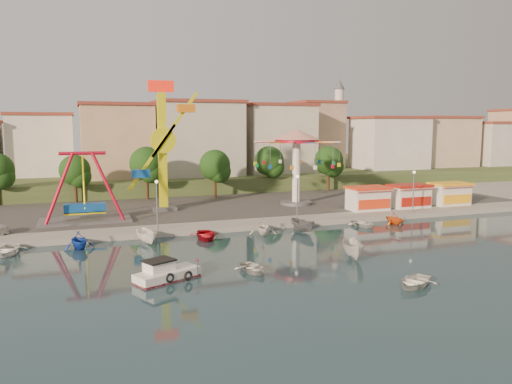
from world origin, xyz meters
name	(u,v)px	position (x,y,z in m)	size (l,w,h in m)	color
ground	(275,260)	(0.00, 0.00, 0.00)	(200.00, 200.00, 0.00)	#132B35
quay_deck	(160,182)	(0.00, 62.00, 0.30)	(200.00, 100.00, 0.60)	#9E998E
asphalt_pad	(196,203)	(0.00, 30.00, 0.60)	(90.00, 28.00, 0.01)	#4C4944
hill_terrace	(156,174)	(0.00, 67.00, 1.50)	(200.00, 60.00, 3.00)	#384C26
pirate_ship_ride	(84,189)	(-15.05, 20.55, 4.39)	(10.00, 5.00, 8.00)	#59595E
kamikaze_tower	(165,149)	(-5.01, 25.14, 8.51)	(6.16, 3.10, 16.50)	#59595E
wave_swinger	(297,150)	(12.83, 23.99, 8.20)	(11.60, 11.60, 10.40)	#59595E
booth_left	(368,198)	(19.63, 16.49, 2.16)	(5.40, 3.78, 3.08)	white
booth_mid	(409,196)	(26.02, 16.49, 2.16)	(5.40, 3.78, 3.08)	white
booth_right	(450,194)	(32.71, 16.49, 2.16)	(5.40, 3.78, 3.08)	white
lamp_post_1	(157,207)	(-8.00, 13.00, 3.10)	(0.14, 0.14, 5.00)	#59595E
lamp_post_2	(297,199)	(8.00, 13.00, 3.10)	(0.14, 0.14, 5.00)	#59595E
lamp_post_3	(413,193)	(24.00, 13.00, 3.10)	(0.14, 0.14, 5.00)	#59595E
tree_1	(75,170)	(-16.00, 36.24, 5.20)	(4.35, 4.35, 6.80)	#382314
tree_2	(147,164)	(-6.00, 35.81, 5.92)	(5.02, 5.02, 7.85)	#382314
tree_3	(215,165)	(4.00, 34.36, 5.55)	(4.68, 4.68, 7.32)	#382314
tree_4	(269,161)	(14.00, 37.35, 5.75)	(4.86, 4.86, 7.60)	#382314
tree_5	(329,161)	(24.00, 35.54, 5.71)	(4.83, 4.83, 7.54)	#382314
building_1	(40,151)	(-21.33, 51.38, 7.32)	(12.33, 9.01, 8.63)	silver
building_2	(121,142)	(-8.19, 51.96, 8.62)	(11.95, 9.28, 11.23)	tan
building_3	(202,148)	(5.60, 48.80, 7.60)	(12.59, 10.50, 9.20)	beige
building_4	(266,146)	(19.07, 52.20, 7.62)	(10.75, 9.23, 9.24)	beige
building_5	(331,140)	(32.37, 50.33, 8.61)	(12.77, 10.96, 11.21)	tan
building_6	(386,137)	(44.15, 48.77, 9.18)	(8.23, 8.98, 12.36)	silver
building_7	(418,145)	(56.03, 53.70, 7.38)	(11.59, 10.93, 8.76)	beige
building_8	(491,136)	(69.93, 47.19, 9.29)	(12.84, 9.28, 12.58)	beige
minaret	(339,121)	(36.00, 54.00, 12.55)	(2.80, 2.80, 18.00)	silver
cabin_motorboat	(166,274)	(-9.81, -2.56, 0.46)	(5.26, 3.77, 1.74)	white
rowboat_a	(253,268)	(-2.98, -2.86, 0.34)	(2.34, 3.27, 0.68)	silver
rowboat_b	(414,281)	(6.68, -10.11, 0.38)	(2.61, 3.65, 0.76)	silver
skiff	(354,249)	(6.58, -1.94, 0.82)	(1.60, 4.25, 1.64)	silver
moored_boat_0	(7,250)	(-21.88, 9.80, 0.41)	(2.81, 3.94, 0.82)	white
moored_boat_1	(79,240)	(-15.82, 9.80, 0.84)	(2.75, 3.18, 1.68)	#1439B0
moored_boat_2	(147,236)	(-9.53, 9.80, 0.73)	(1.42, 3.78, 1.46)	white
moored_boat_3	(205,235)	(-3.67, 9.80, 0.42)	(2.92, 4.09, 0.85)	#B60E1A
moored_boat_4	(263,226)	(2.56, 9.80, 0.88)	(2.87, 3.32, 1.75)	white
moored_boat_5	(303,225)	(7.23, 9.80, 0.70)	(1.37, 3.63, 1.40)	#56575B
moored_boat_6	(364,224)	(14.89, 9.80, 0.37)	(2.54, 3.56, 0.74)	white
moored_boat_7	(394,218)	(19.03, 9.80, 0.73)	(2.38, 2.76, 1.45)	#EA5714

